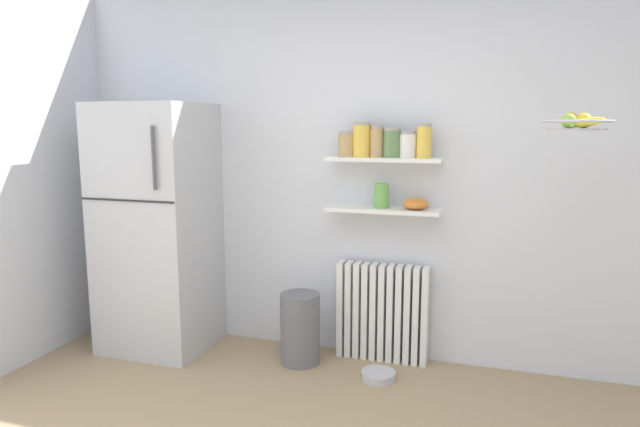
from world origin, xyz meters
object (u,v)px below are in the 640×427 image
shelf_bowl (416,204)px  pet_food_bowl (378,375)px  refrigerator (158,228)px  radiator (382,312)px  storage_jar_1 (362,140)px  storage_jar_4 (408,145)px  trash_bin (300,328)px  storage_jar_3 (392,143)px  hanging_fruit_basket (577,123)px  storage_jar_2 (377,142)px  storage_jar_5 (424,141)px  storage_jar_0 (347,144)px  vase (381,196)px

shelf_bowl → pet_food_bowl: 1.12m
refrigerator → pet_food_bowl: bearing=-2.6°
radiator → storage_jar_1: bearing=-168.8°
storage_jar_4 → trash_bin: storage_jar_4 is taller
storage_jar_3 → shelf_bowl: bearing=0.0°
storage_jar_1 → storage_jar_3: 0.20m
radiator → hanging_fruit_basket: (1.07, -0.48, 1.28)m
pet_food_bowl → storage_jar_4: bearing=69.4°
radiator → storage_jar_4: 1.15m
trash_bin → pet_food_bowl: 0.61m
radiator → trash_bin: size_ratio=1.39×
trash_bin → storage_jar_4: bearing=16.4°
radiator → storage_jar_2: (-0.05, -0.03, 1.16)m
storage_jar_2 → storage_jar_4: storage_jar_2 is taller
shelf_bowl → storage_jar_4: bearing=180.0°
storage_jar_1 → trash_bin: 1.33m
pet_food_bowl → hanging_fruit_basket: hanging_fruit_basket is taller
storage_jar_5 → trash_bin: (-0.77, -0.20, -1.26)m
refrigerator → storage_jar_2: (1.53, 0.21, 0.62)m
storage_jar_0 → hanging_fruit_basket: 1.40m
radiator → pet_food_bowl: (0.04, -0.32, -0.31)m
shelf_bowl → trash_bin: 1.14m
vase → hanging_fruit_basket: 1.27m
storage_jar_4 → storage_jar_5: 0.10m
storage_jar_3 → trash_bin: (-0.57, -0.20, -1.24)m
refrigerator → storage_jar_3: 1.76m
refrigerator → storage_jar_1: 1.58m
trash_bin → refrigerator: bearing=-179.2°
hanging_fruit_basket → vase: bearing=157.3°
pet_food_bowl → storage_jar_0: bearing=136.0°
radiator → hanging_fruit_basket: bearing=-24.3°
radiator → hanging_fruit_basket: hanging_fruit_basket is taller
storage_jar_5 → hanging_fruit_basket: size_ratio=0.63×
radiator → vase: bearing=-114.7°
storage_jar_2 → storage_jar_5: size_ratio=0.93×
radiator → storage_jar_4: bearing=-11.2°
refrigerator → storage_jar_4: refrigerator is taller
storage_jar_2 → storage_jar_4: size_ratio=1.20×
vase → pet_food_bowl: vase is taller
storage_jar_1 → shelf_bowl: storage_jar_1 is taller
radiator → storage_jar_4: size_ratio=3.95×
shelf_bowl → hanging_fruit_basket: size_ratio=0.48×
storage_jar_1 → pet_food_bowl: storage_jar_1 is taller
storage_jar_4 → shelf_bowl: (0.06, 0.00, -0.38)m
vase → trash_bin: vase is taller
shelf_bowl → hanging_fruit_basket: hanging_fruit_basket is taller
vase → shelf_bowl: 0.23m
storage_jar_0 → storage_jar_5: bearing=0.0°
radiator → storage_jar_1: size_ratio=2.97×
storage_jar_0 → storage_jar_3: size_ratio=0.87×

